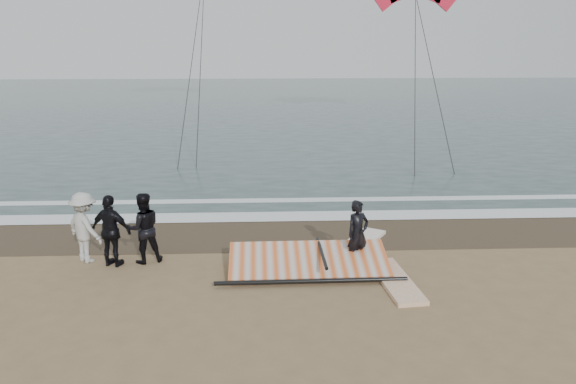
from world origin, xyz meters
The scene contains 10 objects.
ground centered at (0.00, 0.00, 0.00)m, with size 120.00×120.00×0.00m, color #8C704C.
sea centered at (0.00, 33.00, 0.01)m, with size 120.00×54.00×0.02m, color #233838.
wet_sand centered at (0.00, 4.50, 0.01)m, with size 120.00×2.80×0.01m, color #4C3D2B.
foam_near centered at (0.00, 5.90, 0.03)m, with size 120.00×0.90×0.01m, color white.
foam_far centered at (0.00, 7.60, 0.03)m, with size 120.00×0.45×0.01m, color white.
man_main centered at (0.55, 2.24, 0.79)m, with size 0.58×0.38×1.58m, color black.
board_white centered at (1.24, 1.22, 0.05)m, with size 0.65×2.34×0.09m, color silver.
board_cream centered at (0.79, 3.47, 0.05)m, with size 0.63×2.37×0.10m, color white.
trio_cluster centered at (-5.26, 2.64, 0.86)m, with size 2.54×1.26×1.73m.
sail_rig centered at (-0.69, 2.05, 0.19)m, with size 4.22×1.83×0.49m.
Camera 1 is at (-1.61, -10.02, 5.28)m, focal length 35.00 mm.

